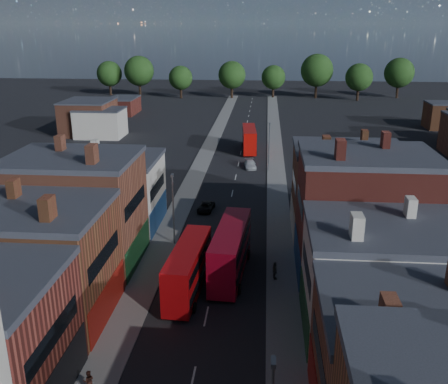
% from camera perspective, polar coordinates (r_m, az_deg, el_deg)
% --- Properties ---
extents(pavement_west, '(3.00, 200.00, 0.12)m').
position_cam_1_polar(pavement_west, '(74.53, -3.94, 0.51)').
color(pavement_west, gray).
rests_on(pavement_west, ground).
extents(pavement_east, '(3.00, 200.00, 0.12)m').
position_cam_1_polar(pavement_east, '(73.73, 6.10, 0.24)').
color(pavement_east, gray).
rests_on(pavement_east, ground).
extents(lamp_post_2, '(0.25, 0.70, 8.12)m').
position_cam_1_polar(lamp_post_2, '(54.17, -5.83, -1.44)').
color(lamp_post_2, slate).
rests_on(lamp_post_2, ground).
extents(lamp_post_3, '(0.25, 0.70, 8.12)m').
position_cam_1_polar(lamp_post_3, '(82.09, 5.18, 5.55)').
color(lamp_post_3, slate).
rests_on(lamp_post_3, ground).
extents(bus_0, '(3.15, 10.49, 4.47)m').
position_cam_1_polar(bus_0, '(45.43, -4.13, -8.67)').
color(bus_0, red).
rests_on(bus_0, ground).
extents(bus_1, '(3.52, 11.49, 4.89)m').
position_cam_1_polar(bus_1, '(48.22, 0.76, -6.62)').
color(bus_1, '#A0091E').
rests_on(bus_1, ground).
extents(bus_2, '(3.17, 10.54, 4.49)m').
position_cam_1_polar(bus_2, '(95.74, 2.90, 6.10)').
color(bus_2, '#BE0D08').
rests_on(bus_2, ground).
extents(car_2, '(2.21, 4.07, 1.08)m').
position_cam_1_polar(car_2, '(65.20, -2.07, -1.71)').
color(car_2, black).
rests_on(car_2, ground).
extents(car_3, '(2.36, 4.59, 1.27)m').
position_cam_1_polar(car_3, '(84.75, 3.02, 3.18)').
color(car_3, silver).
rests_on(car_3, ground).
extents(ped_1, '(0.83, 0.62, 1.52)m').
position_cam_1_polar(ped_1, '(36.32, -15.21, -20.10)').
color(ped_1, '#43221A').
rests_on(ped_1, pavement_west).
extents(ped_3, '(0.75, 1.13, 1.78)m').
position_cam_1_polar(ped_3, '(48.16, 5.83, -8.93)').
color(ped_3, '#524F46').
rests_on(ped_3, pavement_east).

